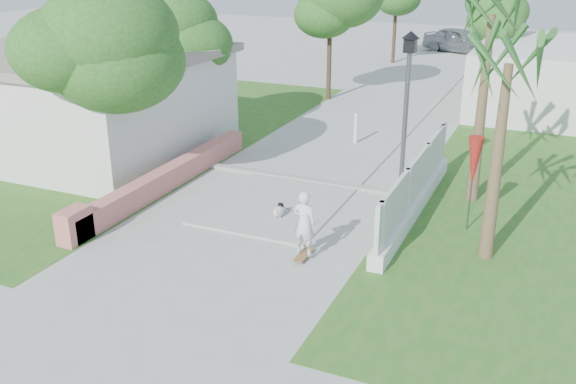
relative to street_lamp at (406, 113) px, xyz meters
The scene contains 21 objects.
ground 6.67m from the street_lamp, 117.80° to the right, with size 90.00×90.00×0.00m, color #B7B7B2.
path_strip 14.98m from the street_lamp, 101.31° to the left, with size 3.20×36.00×0.06m, color #B7B7B2.
curb 3.78m from the street_lamp, behind, with size 6.50×0.25×0.10m, color #999993.
grass_left 10.49m from the street_lamp, 165.83° to the left, with size 8.00×20.00×0.01m, color #266620.
grass_right 5.38m from the street_lamp, 31.37° to the left, with size 8.00×20.00×0.01m, color #266620.
pink_wall 6.83m from the street_lamp, 162.57° to the right, with size 0.45×8.20×0.80m.
house_left 10.94m from the street_lamp, behind, with size 8.40×7.40×3.23m.
lattice_fence 2.01m from the street_lamp, 44.82° to the right, with size 0.35×7.00×1.50m.
building_right 12.93m from the street_lamp, 76.07° to the left, with size 6.00×8.00×2.60m, color silver.
street_lamp is the anchor object (origin of this frame).
bollard 5.56m from the street_lamp, 120.96° to the left, with size 0.14×0.14×1.09m.
patio_umbrella 2.27m from the street_lamp, 27.76° to the right, with size 0.36×0.36×2.30m.
tree_left_near 7.92m from the street_lamp, 161.15° to the right, with size 3.60×3.60×5.28m.
tree_left_mid 8.96m from the street_lamp, 160.42° to the left, with size 3.20×3.20×4.85m.
tree_path_left 12.10m from the street_lamp, 119.30° to the left, with size 3.40×3.40×5.23m.
tree_path_right 14.52m from the street_lamp, 88.74° to the left, with size 3.00×3.00×4.79m.
palm_far 2.85m from the street_lamp, 30.47° to the left, with size 1.80×1.80×5.30m.
palm_near 3.72m from the street_lamp, 42.61° to the right, with size 1.80×1.80×4.70m.
skateboarder 3.99m from the street_lamp, 119.98° to the right, with size 1.66×2.29×1.55m.
dog 4.00m from the street_lamp, 138.65° to the right, with size 0.30×0.54×0.37m.
parked_car 25.71m from the street_lamp, 96.45° to the left, with size 1.81×4.49×1.53m, color #A4A7AB.
Camera 1 is at (6.50, -10.01, 6.42)m, focal length 40.00 mm.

